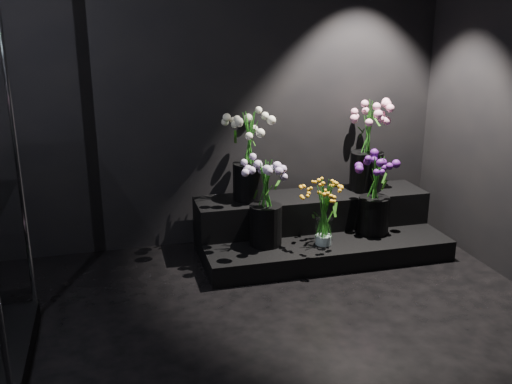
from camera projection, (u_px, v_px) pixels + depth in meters
name	position (u px, v px, depth m)	size (l,w,h in m)	color
floor	(278.00, 373.00, 3.13)	(4.00, 4.00, 0.00)	black
wall_back	(208.00, 78.00, 4.57)	(4.00, 4.00, 0.00)	black
display_riser	(316.00, 228.00, 4.76)	(1.97, 0.87, 0.44)	black
bouquet_orange_bells	(324.00, 212.00, 4.39)	(0.29, 0.29, 0.52)	white
bouquet_lilac	(266.00, 198.00, 4.35)	(0.46, 0.46, 0.67)	black
bouquet_purple	(375.00, 191.00, 4.60)	(0.43, 0.43, 0.65)	black
bouquet_cream_roses	(250.00, 151.00, 4.57)	(0.52, 0.52, 0.71)	black
bouquet_pink_roses	(368.00, 142.00, 4.82)	(0.39, 0.39, 0.77)	black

